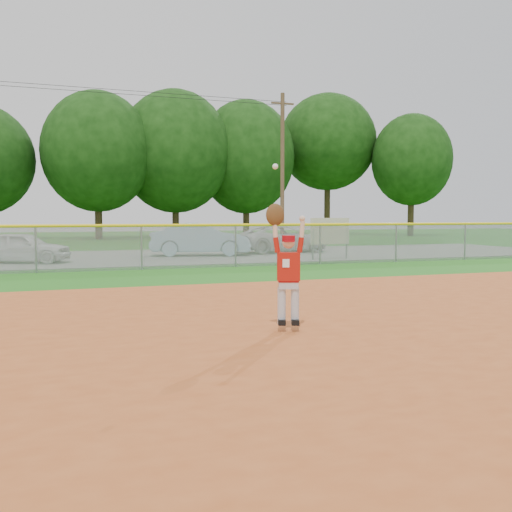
{
  "coord_description": "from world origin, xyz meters",
  "views": [
    {
      "loc": [
        -2.75,
        -9.41,
        1.81
      ],
      "look_at": [
        0.63,
        0.16,
        1.1
      ],
      "focal_mm": 40.0,
      "sensor_mm": 36.0,
      "label": 1
    }
  ],
  "objects_px": {
    "car_blue": "(200,239)",
    "car_white_b": "(283,239)",
    "ballplayer": "(286,265)",
    "car_white_a": "(23,247)",
    "sponsor_sign": "(330,232)"
  },
  "relations": [
    {
      "from": "car_blue",
      "to": "car_white_b",
      "type": "distance_m",
      "value": 4.55
    },
    {
      "from": "ballplayer",
      "to": "car_blue",
      "type": "bearing_deg",
      "value": 80.51
    },
    {
      "from": "car_white_a",
      "to": "car_blue",
      "type": "bearing_deg",
      "value": -58.95
    },
    {
      "from": "car_white_a",
      "to": "sponsor_sign",
      "type": "relative_size",
      "value": 1.82
    },
    {
      "from": "car_white_a",
      "to": "sponsor_sign",
      "type": "distance_m",
      "value": 12.1
    },
    {
      "from": "car_blue",
      "to": "sponsor_sign",
      "type": "distance_m",
      "value": 6.02
    },
    {
      "from": "car_white_a",
      "to": "car_blue",
      "type": "relative_size",
      "value": 0.79
    },
    {
      "from": "car_blue",
      "to": "car_white_b",
      "type": "relative_size",
      "value": 0.95
    },
    {
      "from": "car_white_b",
      "to": "sponsor_sign",
      "type": "distance_m",
      "value": 5.02
    },
    {
      "from": "car_white_a",
      "to": "car_white_b",
      "type": "xyz_separation_m",
      "value": [
        11.79,
        2.69,
        0.06
      ]
    },
    {
      "from": "sponsor_sign",
      "to": "ballplayer",
      "type": "height_order",
      "value": "ballplayer"
    },
    {
      "from": "sponsor_sign",
      "to": "ballplayer",
      "type": "distance_m",
      "value": 14.95
    },
    {
      "from": "car_blue",
      "to": "ballplayer",
      "type": "xyz_separation_m",
      "value": [
        -2.84,
        -17.01,
        0.3
      ]
    },
    {
      "from": "car_white_b",
      "to": "ballplayer",
      "type": "xyz_separation_m",
      "value": [
        -7.27,
        -18.03,
        0.38
      ]
    },
    {
      "from": "car_white_a",
      "to": "car_blue",
      "type": "distance_m",
      "value": 7.55
    }
  ]
}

